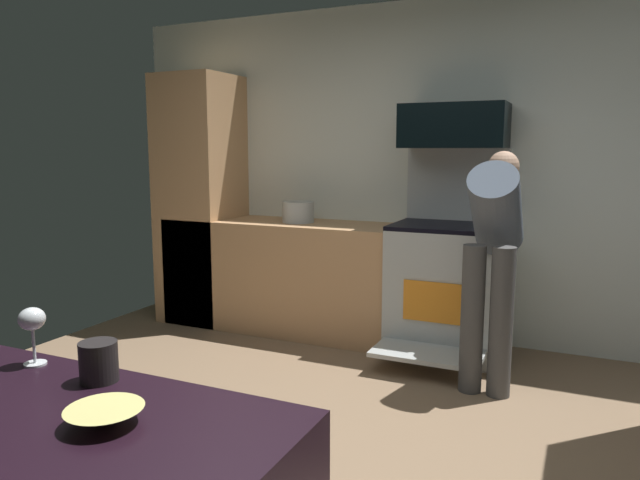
{
  "coord_description": "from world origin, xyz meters",
  "views": [
    {
      "loc": [
        1.17,
        -2.25,
        1.48
      ],
      "look_at": [
        0.0,
        0.3,
        1.05
      ],
      "focal_mm": 33.2,
      "sensor_mm": 36.0,
      "label": 1
    }
  ],
  "objects": [
    {
      "name": "microwave",
      "position": [
        0.25,
        2.06,
        1.65
      ],
      "size": [
        0.74,
        0.38,
        0.31
      ],
      "primitive_type": "cube",
      "color": "black",
      "rests_on": "oven_range"
    },
    {
      "name": "mixing_bowl_large",
      "position": [
        0.26,
        -1.36,
        0.92
      ],
      "size": [
        0.17,
        0.17,
        0.04
      ],
      "primitive_type": "cone",
      "rotation": [
        3.14,
        0.0,
        0.0
      ],
      "color": "#DDD47C",
      "rests_on": "counter_island"
    },
    {
      "name": "lower_cabinet_run",
      "position": [
        -0.9,
        1.98,
        0.45
      ],
      "size": [
        2.4,
        0.6,
        0.9
      ],
      "primitive_type": "cube",
      "color": "tan",
      "rests_on": "ground"
    },
    {
      "name": "person_cook",
      "position": [
        0.65,
        1.45,
        0.89
      ],
      "size": [
        0.31,
        0.65,
        1.47
      ],
      "color": "#474747",
      "rests_on": "ground"
    },
    {
      "name": "wall_back",
      "position": [
        0.0,
        2.34,
        1.3
      ],
      "size": [
        5.2,
        0.12,
        2.6
      ],
      "primitive_type": "cube",
      "color": "silver",
      "rests_on": "ground"
    },
    {
      "name": "mug_coffee",
      "position": [
        0.07,
        -1.19,
        0.95
      ],
      "size": [
        0.1,
        0.1,
        0.1
      ],
      "primitive_type": "cylinder",
      "color": "black",
      "rests_on": "counter_island"
    },
    {
      "name": "stock_pot",
      "position": [
        -0.96,
        1.98,
        0.98
      ],
      "size": [
        0.26,
        0.26,
        0.17
      ],
      "primitive_type": "cylinder",
      "color": "#AFB7BA",
      "rests_on": "lower_cabinet_run"
    },
    {
      "name": "ground_plane",
      "position": [
        0.0,
        0.0,
        -0.01
      ],
      "size": [
        5.2,
        4.8,
        0.02
      ],
      "primitive_type": "cube",
      "color": "#856A4F"
    },
    {
      "name": "cabinet_column",
      "position": [
        -1.9,
        1.98,
        1.05
      ],
      "size": [
        0.6,
        0.6,
        2.1
      ],
      "primitive_type": "cube",
      "color": "tan",
      "rests_on": "ground"
    },
    {
      "name": "wine_glass_near",
      "position": [
        -0.18,
        -1.17,
        1.02
      ],
      "size": [
        0.07,
        0.07,
        0.16
      ],
      "color": "silver",
      "rests_on": "counter_island"
    },
    {
      "name": "oven_range",
      "position": [
        0.25,
        1.97,
        0.51
      ],
      "size": [
        0.76,
        1.0,
        1.49
      ],
      "color": "#B6BEBC",
      "rests_on": "ground"
    }
  ]
}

